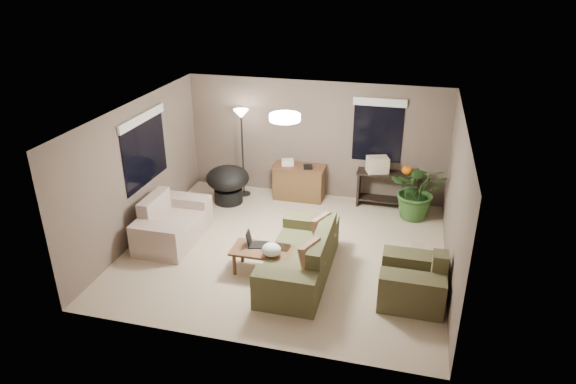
% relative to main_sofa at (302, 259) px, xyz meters
% --- Properties ---
extents(room_shell, '(5.50, 5.50, 5.50)m').
position_rel_main_sofa_xyz_m(room_shell, '(-0.46, 0.69, 0.96)').
color(room_shell, '#C4AE92').
rests_on(room_shell, ground).
extents(main_sofa, '(0.95, 2.20, 0.85)m').
position_rel_main_sofa_xyz_m(main_sofa, '(0.00, 0.00, 0.00)').
color(main_sofa, '#4E4E2E').
rests_on(main_sofa, ground).
extents(throw_pillows, '(0.39, 1.40, 0.47)m').
position_rel_main_sofa_xyz_m(throw_pillows, '(0.26, -0.00, 0.36)').
color(throw_pillows, '#8C7251').
rests_on(throw_pillows, main_sofa).
extents(loveseat, '(0.90, 1.60, 0.85)m').
position_rel_main_sofa_xyz_m(loveseat, '(-2.58, 0.56, 0.00)').
color(loveseat, beige).
rests_on(loveseat, ground).
extents(armchair, '(0.95, 1.00, 0.85)m').
position_rel_main_sofa_xyz_m(armchair, '(1.77, -0.21, 0.00)').
color(armchair, '#4E4C2F').
rests_on(armchair, ground).
extents(coffee_table, '(1.00, 0.55, 0.42)m').
position_rel_main_sofa_xyz_m(coffee_table, '(-0.65, -0.05, 0.06)').
color(coffee_table, brown).
rests_on(coffee_table, ground).
extents(laptop, '(0.40, 0.31, 0.24)m').
position_rel_main_sofa_xyz_m(laptop, '(-0.82, 0.05, 0.19)').
color(laptop, black).
rests_on(laptop, coffee_table).
extents(plastic_bag, '(0.38, 0.36, 0.22)m').
position_rel_main_sofa_xyz_m(plastic_bag, '(-0.45, -0.20, 0.23)').
color(plastic_bag, white).
rests_on(plastic_bag, coffee_table).
extents(desk, '(1.10, 0.50, 0.75)m').
position_rel_main_sofa_xyz_m(desk, '(-0.72, 2.87, 0.08)').
color(desk, brown).
rests_on(desk, ground).
extents(desk_papers, '(0.72, 0.31, 0.12)m').
position_rel_main_sofa_xyz_m(desk_papers, '(-0.88, 2.86, 0.51)').
color(desk_papers, silver).
rests_on(desk_papers, desk).
extents(console_table, '(1.30, 0.40, 0.75)m').
position_rel_main_sofa_xyz_m(console_table, '(1.15, 2.95, 0.14)').
color(console_table, black).
rests_on(console_table, ground).
extents(pumpkin, '(0.29, 0.29, 0.19)m').
position_rel_main_sofa_xyz_m(pumpkin, '(1.50, 2.95, 0.55)').
color(pumpkin, orange).
rests_on(pumpkin, console_table).
extents(cardboard_box, '(0.50, 0.43, 0.32)m').
position_rel_main_sofa_xyz_m(cardboard_box, '(0.90, 2.95, 0.61)').
color(cardboard_box, beige).
rests_on(cardboard_box, console_table).
extents(papasan_chair, '(1.06, 1.06, 0.80)m').
position_rel_main_sofa_xyz_m(papasan_chair, '(-2.13, 2.32, 0.17)').
color(papasan_chair, black).
rests_on(papasan_chair, ground).
extents(floor_lamp, '(0.32, 0.32, 1.91)m').
position_rel_main_sofa_xyz_m(floor_lamp, '(-1.94, 2.78, 1.30)').
color(floor_lamp, black).
rests_on(floor_lamp, ground).
extents(ceiling_fixture, '(0.50, 0.50, 0.10)m').
position_rel_main_sofa_xyz_m(ceiling_fixture, '(-0.46, 0.69, 2.15)').
color(ceiling_fixture, white).
rests_on(ceiling_fixture, room_shell).
extents(houseplant, '(1.07, 1.19, 0.93)m').
position_rel_main_sofa_xyz_m(houseplant, '(1.75, 2.58, 0.17)').
color(houseplant, '#2D5923').
rests_on(houseplant, ground).
extents(cat_scratching_post, '(0.32, 0.32, 0.50)m').
position_rel_main_sofa_xyz_m(cat_scratching_post, '(1.81, 0.56, -0.08)').
color(cat_scratching_post, tan).
rests_on(cat_scratching_post, ground).
extents(window_left, '(0.05, 1.56, 1.33)m').
position_rel_main_sofa_xyz_m(window_left, '(-3.19, 0.99, 1.49)').
color(window_left, black).
rests_on(window_left, room_shell).
extents(window_back, '(1.06, 0.05, 1.33)m').
position_rel_main_sofa_xyz_m(window_back, '(0.84, 3.17, 1.49)').
color(window_back, black).
rests_on(window_back, room_shell).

